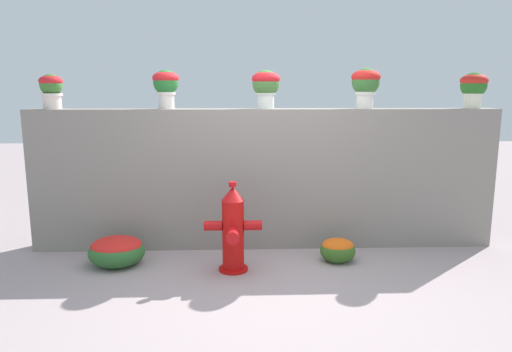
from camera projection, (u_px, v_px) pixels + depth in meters
ground_plane at (271, 285)px, 4.51m from camera, size 24.00×24.00×0.00m
stone_wall at (265, 179)px, 5.51m from camera, size 5.32×0.32×1.61m
potted_plant_0 at (51, 88)px, 5.25m from camera, size 0.25×0.25×0.39m
potted_plant_1 at (166, 84)px, 5.29m from camera, size 0.29×0.29×0.43m
potted_plant_2 at (266, 84)px, 5.35m from camera, size 0.32×0.32×0.43m
potted_plant_3 at (366, 83)px, 5.34m from camera, size 0.33×0.33×0.46m
potted_plant_4 at (474, 86)px, 5.39m from camera, size 0.30×0.30×0.41m
fire_hydrant at (233, 231)px, 4.78m from camera, size 0.59×0.46×0.93m
flower_bush_left at (338, 249)px, 5.10m from camera, size 0.38×0.34×0.26m
flower_bush_right at (117, 250)px, 4.98m from camera, size 0.59×0.53×0.32m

